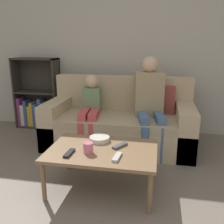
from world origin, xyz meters
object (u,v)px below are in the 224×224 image
at_px(bookshelf, 38,102).
at_px(tv_remote_0, 120,146).
at_px(person_adult, 150,98).
at_px(tv_remote_1, 117,157).
at_px(tv_remote_2, 69,153).
at_px(couch, 120,123).
at_px(coffee_table, 102,153).
at_px(cup_near, 88,148).
at_px(person_child, 90,107).
at_px(snack_bowl, 100,139).

height_order(bookshelf, tv_remote_0, bookshelf).
relative_size(person_adult, tv_remote_1, 6.81).
xyz_separation_m(tv_remote_0, tv_remote_2, (-0.41, -0.24, 0.00)).
xyz_separation_m(couch, coffee_table, (0.01, -1.08, 0.07)).
xyz_separation_m(bookshelf, coffee_table, (1.44, -1.59, -0.05)).
bearing_deg(coffee_table, tv_remote_2, -148.84).
relative_size(couch, cup_near, 19.35).
relative_size(person_child, tv_remote_2, 5.46).
bearing_deg(tv_remote_2, tv_remote_1, 2.74).
distance_m(couch, tv_remote_1, 1.25).
distance_m(tv_remote_1, tv_remote_2, 0.42).
bearing_deg(person_child, person_adult, -2.10).
distance_m(couch, bookshelf, 1.52).
height_order(cup_near, tv_remote_2, cup_near).
distance_m(bookshelf, cup_near, 2.15).
bearing_deg(person_adult, cup_near, -125.01).
xyz_separation_m(coffee_table, tv_remote_2, (-0.26, -0.16, 0.05)).
bearing_deg(snack_bowl, tv_remote_1, -55.67).
distance_m(coffee_table, tv_remote_0, 0.18).
bearing_deg(couch, person_adult, -12.30).
bearing_deg(couch, tv_remote_2, -101.47).
relative_size(bookshelf, cup_near, 11.30).
distance_m(coffee_table, person_adult, 1.11).
bearing_deg(cup_near, person_child, 104.47).
distance_m(coffee_table, cup_near, 0.17).
relative_size(coffee_table, person_child, 1.06).
relative_size(coffee_table, tv_remote_2, 5.76).
bearing_deg(tv_remote_2, person_adult, 63.59).
height_order(cup_near, snack_bowl, cup_near).
relative_size(couch, coffee_table, 1.92).
xyz_separation_m(person_adult, person_child, (-0.75, -0.05, -0.14)).
bearing_deg(tv_remote_1, bookshelf, 138.05).
relative_size(bookshelf, tv_remote_0, 6.58).
bearing_deg(cup_near, tv_remote_2, -160.42).
bearing_deg(cup_near, tv_remote_0, 36.11).
height_order(couch, tv_remote_1, couch).
relative_size(coffee_table, person_adult, 0.84).
bearing_deg(tv_remote_1, tv_remote_0, 98.68).
height_order(person_adult, cup_near, person_adult).
height_order(coffee_table, person_child, person_child).
xyz_separation_m(coffee_table, cup_near, (-0.10, -0.10, 0.09)).
bearing_deg(person_child, snack_bowl, -74.19).
distance_m(person_adult, cup_near, 1.22).
height_order(tv_remote_1, snack_bowl, snack_bowl).
xyz_separation_m(couch, tv_remote_1, (0.17, -1.24, 0.11)).
bearing_deg(bookshelf, tv_remote_1, -47.39).
bearing_deg(tv_remote_1, cup_near, 174.03).
xyz_separation_m(bookshelf, person_adult, (1.81, -0.59, 0.27)).
bearing_deg(cup_near, coffee_table, 44.52).
bearing_deg(tv_remote_1, person_child, 121.42).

